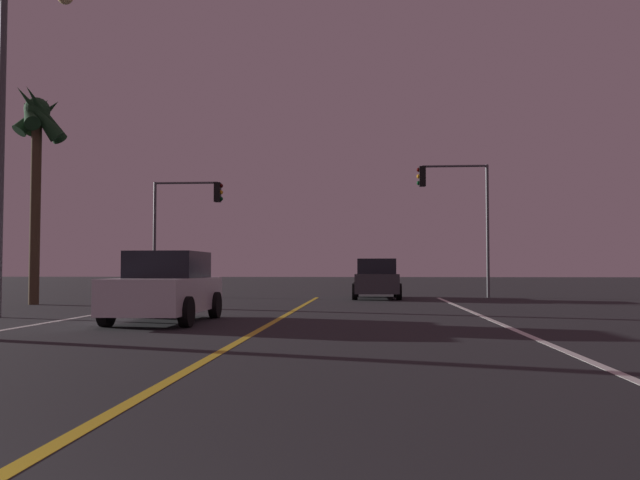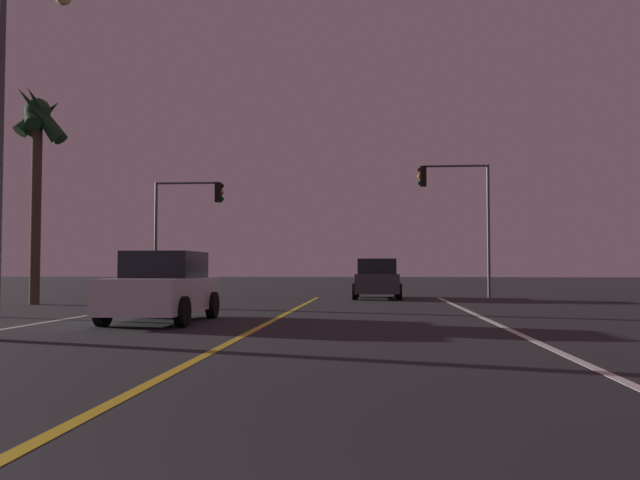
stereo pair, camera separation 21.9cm
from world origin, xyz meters
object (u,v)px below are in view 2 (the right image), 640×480
object	(u,v)px
traffic_light_near_right	(455,199)
street_lamp_left_mid	(15,111)
car_oncoming	(163,288)
car_ahead_far	(377,279)
palm_tree_left_mid	(38,132)
traffic_light_near_left	(189,211)

from	to	relation	value
traffic_light_near_right	street_lamp_left_mid	bearing A→B (deg)	44.73
car_oncoming	traffic_light_near_right	world-z (taller)	traffic_light_near_right
car_ahead_far	car_oncoming	xyz separation A→B (m)	(-5.22, -12.88, 0.00)
car_oncoming	street_lamp_left_mid	world-z (taller)	street_lamp_left_mid
car_oncoming	palm_tree_left_mid	bearing A→B (deg)	-135.53
traffic_light_near_right	street_lamp_left_mid	world-z (taller)	street_lamp_left_mid
car_oncoming	palm_tree_left_mid	size ratio (longest dim) A/B	0.55
car_ahead_far	palm_tree_left_mid	xyz separation A→B (m)	(-12.27, -5.70, 5.40)
traffic_light_near_left	car_ahead_far	bearing A→B (deg)	-8.83
street_lamp_left_mid	palm_tree_left_mid	world-z (taller)	street_lamp_left_mid
car_oncoming	car_ahead_far	bearing A→B (deg)	157.95
car_oncoming	traffic_light_near_left	bearing A→B (deg)	-166.39
street_lamp_left_mid	palm_tree_left_mid	distance (m)	6.61
car_oncoming	traffic_light_near_right	bearing A→B (deg)	148.41
traffic_light_near_right	traffic_light_near_left	world-z (taller)	traffic_light_near_right
traffic_light_near_left	palm_tree_left_mid	size ratio (longest dim) A/B	0.67
traffic_light_near_right	traffic_light_near_left	xyz separation A→B (m)	(-12.19, 0.00, -0.43)
traffic_light_near_left	street_lamp_left_mid	distance (m)	13.22
traffic_light_near_right	palm_tree_left_mid	bearing A→B (deg)	24.04
traffic_light_near_right	street_lamp_left_mid	xyz separation A→B (m)	(-13.22, -13.09, 1.12)
car_ahead_far	traffic_light_near_left	world-z (taller)	traffic_light_near_left
car_ahead_far	street_lamp_left_mid	distance (m)	15.93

